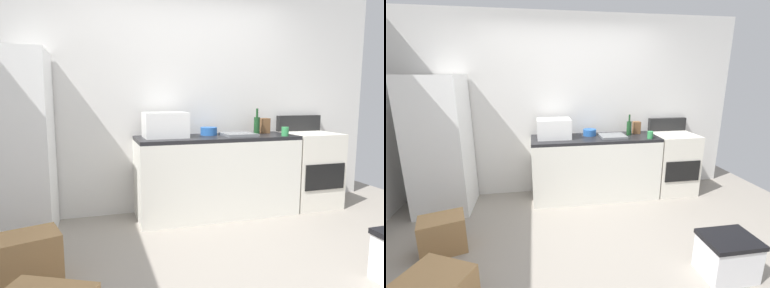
# 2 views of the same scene
# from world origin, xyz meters

# --- Properties ---
(ground_plane) EXTENTS (6.00, 6.00, 0.00)m
(ground_plane) POSITION_xyz_m (0.00, 0.00, 0.00)
(ground_plane) COLOR gray
(wall_back) EXTENTS (5.00, 0.10, 2.60)m
(wall_back) POSITION_xyz_m (0.00, 1.55, 1.30)
(wall_back) COLOR silver
(wall_back) RESTS_ON ground_plane
(kitchen_counter) EXTENTS (1.80, 0.60, 0.90)m
(kitchen_counter) POSITION_xyz_m (0.30, 1.20, 0.45)
(kitchen_counter) COLOR silver
(kitchen_counter) RESTS_ON ground_plane
(refrigerator) EXTENTS (0.68, 0.66, 1.76)m
(refrigerator) POSITION_xyz_m (-1.75, 1.15, 0.88)
(refrigerator) COLOR white
(refrigerator) RESTS_ON ground_plane
(stove_oven) EXTENTS (0.60, 0.61, 1.10)m
(stove_oven) POSITION_xyz_m (1.52, 1.21, 0.47)
(stove_oven) COLOR silver
(stove_oven) RESTS_ON ground_plane
(microwave) EXTENTS (0.46, 0.34, 0.27)m
(microwave) POSITION_xyz_m (-0.28, 1.23, 1.04)
(microwave) COLOR white
(microwave) RESTS_ON kitchen_counter
(sink_basin) EXTENTS (0.36, 0.32, 0.03)m
(sink_basin) POSITION_xyz_m (0.55, 1.16, 0.92)
(sink_basin) COLOR slate
(sink_basin) RESTS_ON kitchen_counter
(wine_bottle) EXTENTS (0.07, 0.07, 0.30)m
(wine_bottle) POSITION_xyz_m (0.82, 1.26, 1.01)
(wine_bottle) COLOR #193F1E
(wine_bottle) RESTS_ON kitchen_counter
(coffee_mug) EXTENTS (0.08, 0.08, 0.10)m
(coffee_mug) POSITION_xyz_m (1.03, 0.99, 0.95)
(coffee_mug) COLOR #338C4C
(coffee_mug) RESTS_ON kitchen_counter
(knife_block) EXTENTS (0.10, 0.10, 0.18)m
(knife_block) POSITION_xyz_m (0.96, 1.33, 0.99)
(knife_block) COLOR brown
(knife_block) RESTS_ON kitchen_counter
(mixing_bowl) EXTENTS (0.19, 0.19, 0.09)m
(mixing_bowl) POSITION_xyz_m (0.24, 1.32, 0.95)
(mixing_bowl) COLOR #2659A5
(mixing_bowl) RESTS_ON kitchen_counter
(cardboard_box_medium) EXTENTS (0.50, 0.42, 0.37)m
(cardboard_box_medium) POSITION_xyz_m (-1.51, 0.18, 0.19)
(cardboard_box_medium) COLOR #A37A4C
(cardboard_box_medium) RESTS_ON ground_plane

